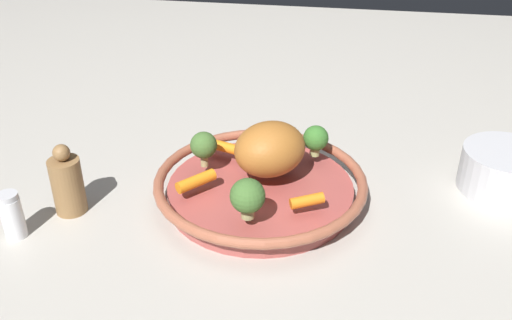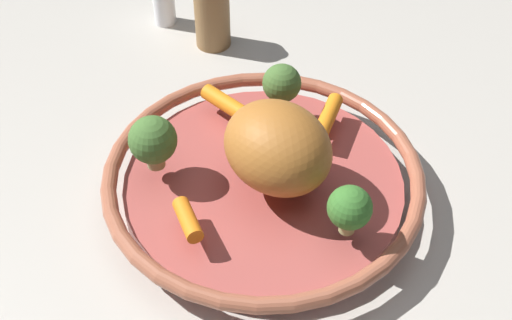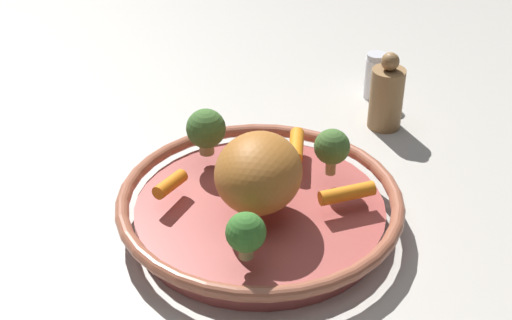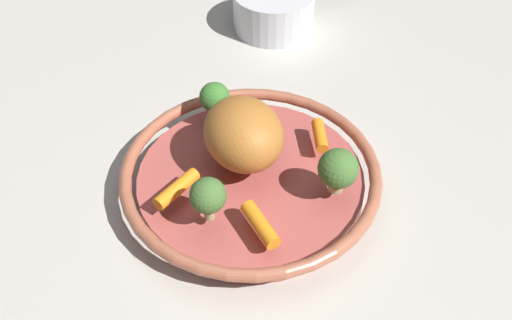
# 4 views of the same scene
# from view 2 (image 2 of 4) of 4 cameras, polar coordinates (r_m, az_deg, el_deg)

# --- Properties ---
(ground_plane) EXTENTS (2.43, 2.43, 0.00)m
(ground_plane) POSITION_cam_2_polar(r_m,az_deg,el_deg) (0.73, 0.63, -3.24)
(ground_plane) COLOR #B7B2A8
(serving_bowl) EXTENTS (0.35, 0.35, 0.05)m
(serving_bowl) POSITION_cam_2_polar(r_m,az_deg,el_deg) (0.72, 0.65, -1.93)
(serving_bowl) COLOR #A84C47
(serving_bowl) RESTS_ON ground_plane
(roast_chicken_piece) EXTENTS (0.16, 0.16, 0.09)m
(roast_chicken_piece) POSITION_cam_2_polar(r_m,az_deg,el_deg) (0.66, 1.90, 1.11)
(roast_chicken_piece) COLOR #AA6528
(roast_chicken_piece) RESTS_ON serving_bowl
(baby_carrot_center) EXTENTS (0.04, 0.06, 0.02)m
(baby_carrot_center) POSITION_cam_2_polar(r_m,az_deg,el_deg) (0.64, -5.99, -5.20)
(baby_carrot_center) COLOR orange
(baby_carrot_center) RESTS_ON serving_bowl
(baby_carrot_near_rim) EXTENTS (0.06, 0.06, 0.02)m
(baby_carrot_near_rim) POSITION_cam_2_polar(r_m,az_deg,el_deg) (0.77, -2.67, 4.98)
(baby_carrot_near_rim) COLOR orange
(baby_carrot_near_rim) RESTS_ON serving_bowl
(baby_carrot_right) EXTENTS (0.04, 0.07, 0.02)m
(baby_carrot_right) POSITION_cam_2_polar(r_m,az_deg,el_deg) (0.75, 6.30, 3.75)
(baby_carrot_right) COLOR orange
(baby_carrot_right) RESTS_ON serving_bowl
(broccoli_floret_small) EXTENTS (0.05, 0.05, 0.06)m
(broccoli_floret_small) POSITION_cam_2_polar(r_m,az_deg,el_deg) (0.69, -9.03, 1.57)
(broccoli_floret_small) COLOR tan
(broccoli_floret_small) RESTS_ON serving_bowl
(broccoli_floret_large) EXTENTS (0.04, 0.04, 0.06)m
(broccoli_floret_large) POSITION_cam_2_polar(r_m,az_deg,el_deg) (0.75, 2.27, 6.67)
(broccoli_floret_large) COLOR tan
(broccoli_floret_large) RESTS_ON serving_bowl
(broccoli_floret_edge) EXTENTS (0.04, 0.04, 0.06)m
(broccoli_floret_edge) POSITION_cam_2_polar(r_m,az_deg,el_deg) (0.62, 8.19, -4.21)
(broccoli_floret_edge) COLOR #9BA666
(broccoli_floret_edge) RESTS_ON serving_bowl
(salt_shaker) EXTENTS (0.03, 0.03, 0.08)m
(salt_shaker) POSITION_cam_2_polar(r_m,az_deg,el_deg) (1.00, -8.10, 13.67)
(salt_shaker) COLOR white
(salt_shaker) RESTS_ON ground_plane
(pepper_mill) EXTENTS (0.05, 0.05, 0.12)m
(pepper_mill) POSITION_cam_2_polar(r_m,az_deg,el_deg) (0.93, -3.86, 12.73)
(pepper_mill) COLOR olive
(pepper_mill) RESTS_ON ground_plane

